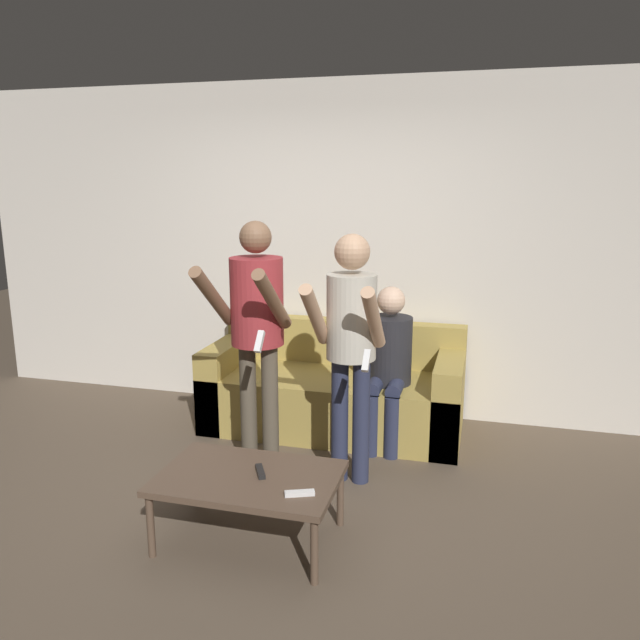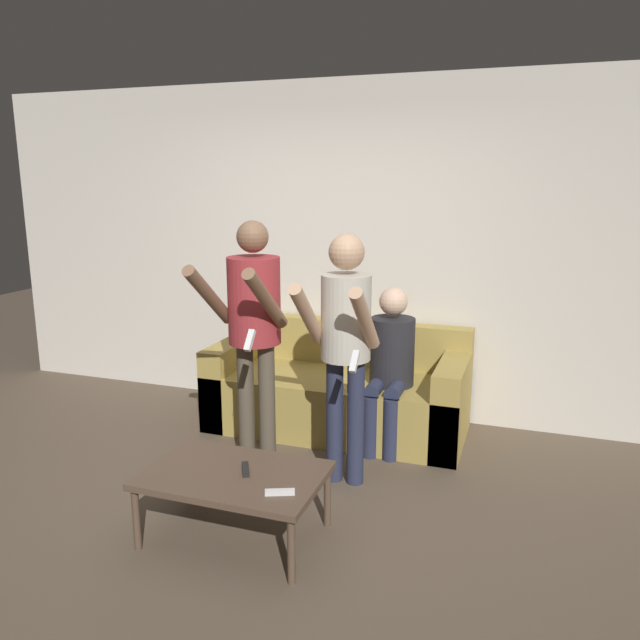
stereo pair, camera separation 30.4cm
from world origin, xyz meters
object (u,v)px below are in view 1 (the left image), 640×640
object	(u,v)px
remote_near	(300,493)
remote_far	(260,471)
person_seated	(388,358)
person_standing_right	(351,334)
person_standing_left	(256,319)
coffee_table	(249,481)
couch	(335,392)

from	to	relation	value
remote_near	remote_far	xyz separation A→B (m)	(-0.27, 0.17, 0.00)
person_seated	person_standing_right	bearing A→B (deg)	-101.20
person_standing_left	person_standing_right	size ratio (longest dim) A/B	1.04
person_standing_right	remote_near	bearing A→B (deg)	-92.96
remote_near	remote_far	world-z (taller)	same
person_standing_right	coffee_table	bearing A→B (deg)	-115.03
person_seated	remote_near	distance (m)	1.67
person_standing_right	person_seated	xyz separation A→B (m)	(0.14, 0.69, -0.34)
person_seated	remote_near	size ratio (longest dim) A/B	7.68
person_seated	coffee_table	size ratio (longest dim) A/B	1.22
remote_near	remote_far	size ratio (longest dim) A/B	1.02
person_standing_right	remote_near	distance (m)	1.12
couch	coffee_table	xyz separation A→B (m)	(-0.07, -1.67, 0.06)
person_standing_left	remote_near	world-z (taller)	person_standing_left
couch	person_standing_right	size ratio (longest dim) A/B	1.23
person_standing_left	coffee_table	bearing A→B (deg)	-73.12
person_standing_left	coffee_table	size ratio (longest dim) A/B	1.74
person_standing_left	person_standing_right	bearing A→B (deg)	0.10
coffee_table	remote_near	world-z (taller)	remote_near
couch	person_standing_right	bearing A→B (deg)	-70.28
person_seated	coffee_table	world-z (taller)	person_seated
person_standing_right	remote_near	world-z (taller)	person_standing_right
person_standing_right	person_standing_left	bearing A→B (deg)	-179.90
person_seated	person_standing_left	bearing A→B (deg)	-137.67
coffee_table	remote_near	xyz separation A→B (m)	(0.33, -0.14, 0.05)
person_standing_left	remote_far	xyz separation A→B (m)	(0.30, -0.77, -0.66)
person_seated	remote_near	bearing A→B (deg)	-96.46
coffee_table	remote_far	distance (m)	0.08
person_standing_right	couch	bearing A→B (deg)	109.72
couch	person_seated	world-z (taller)	person_seated
remote_near	person_standing_right	bearing A→B (deg)	87.04
remote_far	person_standing_right	bearing A→B (deg)	67.43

